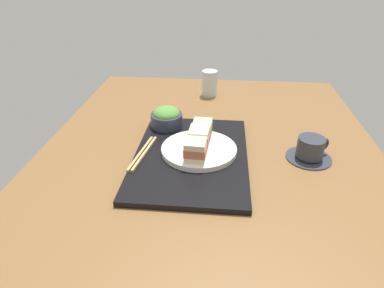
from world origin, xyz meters
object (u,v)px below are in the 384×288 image
(sandwich_middle, at_px, (199,138))
(coffee_cup, at_px, (310,150))
(drinking_glass, at_px, (209,83))
(salad_bowl, at_px, (167,117))
(chopsticks_pair, at_px, (143,152))
(sandwich_far, at_px, (196,149))
(sandwich_plate, at_px, (199,150))
(sandwich_near, at_px, (202,130))

(sandwich_middle, xyz_separation_m, coffee_cup, (-0.02, 0.31, -0.03))
(drinking_glass, bearing_deg, salad_bowl, -20.55)
(salad_bowl, xyz_separation_m, chopsticks_pair, (0.18, -0.04, -0.03))
(salad_bowl, relative_size, coffee_cup, 0.81)
(sandwich_far, height_order, chopsticks_pair, sandwich_far)
(sandwich_plate, relative_size, coffee_cup, 1.69)
(chopsticks_pair, bearing_deg, salad_bowl, 167.59)
(sandwich_far, bearing_deg, chopsticks_pair, -102.35)
(sandwich_plate, distance_m, sandwich_far, 0.07)
(sandwich_near, xyz_separation_m, salad_bowl, (-0.10, -0.12, -0.01))
(sandwich_middle, bearing_deg, sandwich_plate, 63.43)
(coffee_cup, distance_m, drinking_glass, 0.55)
(sandwich_near, distance_m, salad_bowl, 0.15)
(sandwich_plate, distance_m, coffee_cup, 0.31)
(sandwich_plate, height_order, sandwich_middle, sandwich_middle)
(sandwich_far, bearing_deg, coffee_cup, 103.61)
(drinking_glass, bearing_deg, sandwich_plate, -0.70)
(sandwich_middle, xyz_separation_m, salad_bowl, (-0.15, -0.12, -0.01))
(chopsticks_pair, xyz_separation_m, drinking_glass, (-0.50, 0.16, 0.03))
(sandwich_far, bearing_deg, sandwich_near, 175.47)
(sandwich_far, distance_m, salad_bowl, 0.24)
(sandwich_middle, distance_m, sandwich_far, 0.06)
(salad_bowl, relative_size, drinking_glass, 1.01)
(sandwich_plate, bearing_deg, sandwich_middle, -116.57)
(sandwich_near, bearing_deg, sandwich_plate, -4.53)
(chopsticks_pair, height_order, drinking_glass, drinking_glass)
(sandwich_far, height_order, coffee_cup, sandwich_far)
(sandwich_plate, relative_size, sandwich_middle, 3.01)
(chopsticks_pair, xyz_separation_m, coffee_cup, (-0.04, 0.47, 0.01))
(sandwich_plate, height_order, sandwich_far, sandwich_far)
(sandwich_near, height_order, salad_bowl, same)
(sandwich_middle, distance_m, chopsticks_pair, 0.16)
(sandwich_near, distance_m, chopsticks_pair, 0.18)
(sandwich_plate, xyz_separation_m, drinking_glass, (-0.48, 0.01, 0.03))
(sandwich_near, xyz_separation_m, chopsticks_pair, (0.08, -0.16, -0.04))
(sandwich_middle, xyz_separation_m, drinking_glass, (-0.48, 0.01, -0.01))
(sandwich_far, xyz_separation_m, drinking_glass, (-0.54, 0.01, -0.01))
(salad_bowl, bearing_deg, sandwich_plate, 37.09)
(sandwich_near, distance_m, sandwich_far, 0.12)
(sandwich_middle, height_order, drinking_glass, drinking_glass)
(sandwich_far, relative_size, chopsticks_pair, 0.37)
(sandwich_near, bearing_deg, coffee_cup, 82.77)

